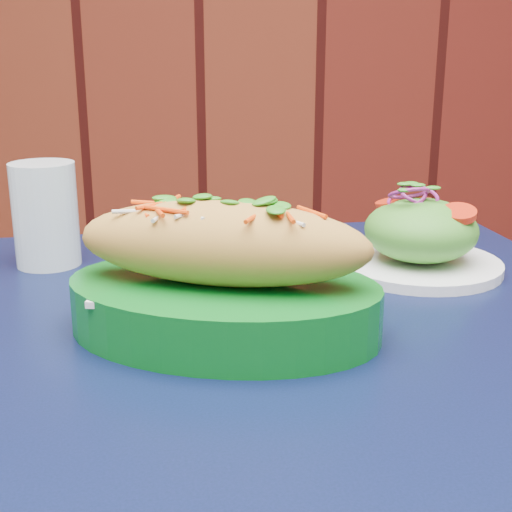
{
  "coord_description": "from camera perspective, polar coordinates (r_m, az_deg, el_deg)",
  "views": [
    {
      "loc": [
        -0.21,
        0.55,
        1.01
      ],
      "look_at": [
        -0.21,
        1.22,
        0.81
      ],
      "focal_mm": 50.0,
      "sensor_mm": 36.0,
      "label": 1
    }
  ],
  "objects": [
    {
      "name": "water_glass",
      "position": [
        0.89,
        -16.49,
        3.2
      ],
      "size": [
        0.08,
        0.08,
        0.12
      ],
      "primitive_type": "cylinder",
      "color": "silver",
      "rests_on": "cafe_table"
    },
    {
      "name": "cafe_table",
      "position": [
        0.7,
        0.06,
        -13.03
      ],
      "size": [
        0.93,
        0.93,
        0.75
      ],
      "rotation": [
        0.0,
        0.0,
        0.17
      ],
      "color": "black",
      "rests_on": "ground"
    },
    {
      "name": "banh_mi_basket",
      "position": [
        0.65,
        -2.65,
        -1.88
      ],
      "size": [
        0.32,
        0.25,
        0.13
      ],
      "rotation": [
        0.0,
        0.0,
        -0.22
      ],
      "color": "#09621A",
      "rests_on": "cafe_table"
    },
    {
      "name": "salad_plate",
      "position": [
        0.86,
        13.01,
        1.44
      ],
      "size": [
        0.19,
        0.19,
        0.1
      ],
      "rotation": [
        0.0,
        0.0,
        0.09
      ],
      "color": "white",
      "rests_on": "cafe_table"
    }
  ]
}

